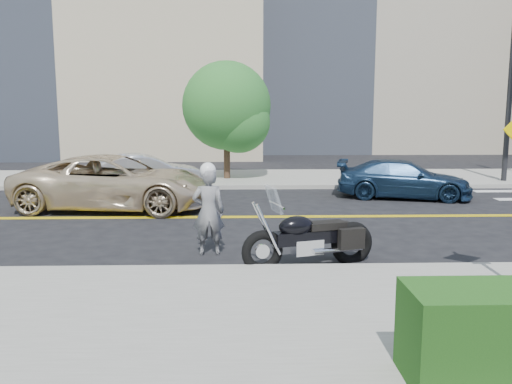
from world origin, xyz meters
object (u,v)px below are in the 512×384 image
Objects in this scene: parked_car_blue at (404,179)px; parked_car_silver at (145,174)px; motorcyclist at (208,209)px; motorcycle at (310,225)px; suv at (115,182)px.

parked_car_silver is at bearing 96.23° from parked_car_blue.
motorcyclist is 0.74× the size of motorcycle.
motorcycle is 8.62m from parked_car_blue.
suv reaches higher than parked_car_silver.
motorcyclist is at bearing -176.62° from parked_car_silver.
suv is 1.39× the size of parked_car_silver.
suv is (-3.03, 5.06, -0.15)m from motorcyclist.
parked_car_blue is at bearing -113.05° from parked_car_silver.
parked_car_silver is (-2.68, 7.97, -0.26)m from motorcyclist.
suv is 2.94m from parked_car_silver.
suv is at bearing 157.82° from parked_car_silver.
motorcycle is 0.45× the size of suv.
motorcyclist reaches higher than suv.
parked_car_silver is at bearing -76.25° from motorcyclist.
parked_car_blue is at bearing 45.12° from motorcycle.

